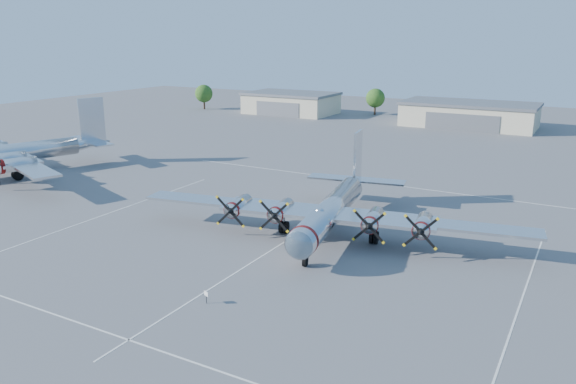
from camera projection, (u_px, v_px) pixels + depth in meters
The scene contains 9 objects.
ground at pixel (289, 239), 55.72m from camera, with size 260.00×260.00×0.00m, color #4F4F51.
parking_lines at pixel (281, 244), 54.25m from camera, with size 60.00×50.08×0.01m.
hangar_west at pixel (291, 103), 145.05m from camera, with size 22.60×14.60×5.40m.
hangar_center at pixel (469, 114), 123.93m from camera, with size 28.60×14.60×5.40m.
tree_far_west at pixel (204, 94), 153.04m from camera, with size 4.80×4.80×6.64m.
tree_west at pixel (375, 98), 142.02m from camera, with size 4.80×4.80×6.64m.
main_bomber_b29 at pixel (332, 233), 57.53m from camera, with size 39.34×26.91×8.70m, color silver, non-canonical shape.
bomber_west at pixel (21, 172), 82.85m from camera, with size 38.48×27.25×10.17m, color silver, non-canonical shape.
info_placard at pixel (206, 295), 42.15m from camera, with size 0.49×0.22×0.97m.
Camera 1 is at (25.41, -45.84, 19.49)m, focal length 35.00 mm.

